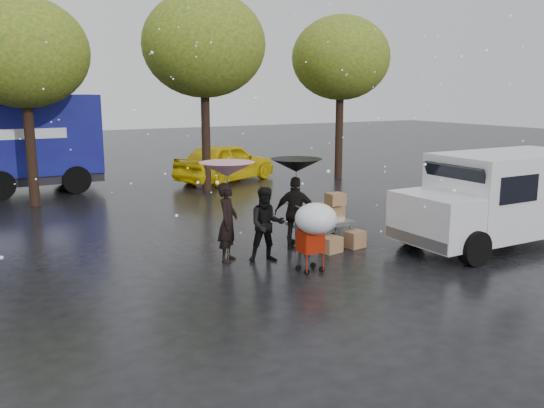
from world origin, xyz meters
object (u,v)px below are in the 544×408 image
person_pink (228,222)px  shopping_cart (315,222)px  vendor_cart (324,216)px  yellow_taxi (226,162)px  person_black (296,213)px  white_van (499,197)px

person_pink → shopping_cart: bearing=-104.6°
vendor_cart → shopping_cart: size_ratio=1.04×
person_pink → vendor_cart: (2.54, 0.05, -0.13)m
yellow_taxi → shopping_cart: bearing=139.5°
person_black → shopping_cart: (-0.65, -1.77, 0.21)m
person_pink → yellow_taxi: bearing=16.6°
shopping_cart → white_van: 5.07m
person_pink → vendor_cart: bearing=-47.7°
yellow_taxi → person_black: bearing=140.1°
vendor_cart → shopping_cart: shopping_cart is taller
person_black → yellow_taxi: 10.42m
person_pink → shopping_cart: size_ratio=1.17×
shopping_cart → yellow_taxi: bearing=73.4°
shopping_cart → white_van: size_ratio=0.30×
person_pink → shopping_cart: 2.03m
person_pink → vendor_cart: person_pink is taller
vendor_cart → person_black: bearing=176.2°
shopping_cart → yellow_taxi: 12.30m
person_black → vendor_cart: person_black is taller
vendor_cart → shopping_cart: bearing=-129.2°
white_van → person_black: bearing=155.4°
person_black → white_van: (4.42, -2.02, 0.31)m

